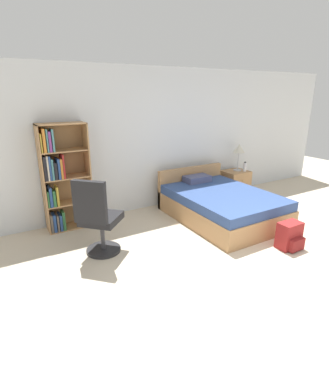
{
  "coord_description": "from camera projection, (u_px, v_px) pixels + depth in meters",
  "views": [
    {
      "loc": [
        -2.75,
        -1.75,
        2.13
      ],
      "look_at": [
        -0.57,
        1.98,
        0.71
      ],
      "focal_mm": 28.0,
      "sensor_mm": 36.0,
      "label": 1
    }
  ],
  "objects": [
    {
      "name": "ground_plane",
      "position": [
        295.0,
        289.0,
        3.42
      ],
      "size": [
        14.0,
        14.0,
        0.0
      ],
      "primitive_type": "plane",
      "color": "beige"
    },
    {
      "name": "wall_back",
      "position": [
        157.0,
        140.0,
        5.66
      ],
      "size": [
        9.0,
        0.06,
        2.6
      ],
      "color": "silver",
      "rests_on": "ground_plane"
    },
    {
      "name": "bookshelf",
      "position": [
        60.0,
        179.0,
        4.72
      ],
      "size": [
        0.73,
        0.33,
        1.71
      ],
      "color": "#AD7F51",
      "rests_on": "ground_plane"
    },
    {
      "name": "bed",
      "position": [
        219.0,
        204.0,
        5.33
      ],
      "size": [
        1.46,
        2.02,
        0.75
      ],
      "color": "#AD7F51",
      "rests_on": "ground_plane"
    },
    {
      "name": "office_chair",
      "position": [
        98.0,
        219.0,
        4.0
      ],
      "size": [
        0.72,
        0.72,
        1.12
      ],
      "color": "#232326",
      "rests_on": "ground_plane"
    },
    {
      "name": "nightstand",
      "position": [
        235.0,
        183.0,
        6.57
      ],
      "size": [
        0.53,
        0.48,
        0.54
      ],
      "color": "#AD7F51",
      "rests_on": "ground_plane"
    },
    {
      "name": "table_lamp",
      "position": [
        239.0,
        150.0,
        6.37
      ],
      "size": [
        0.25,
        0.25,
        0.58
      ],
      "color": "#B2B2B7",
      "rests_on": "nightstand"
    },
    {
      "name": "water_bottle",
      "position": [
        245.0,
        167.0,
        6.43
      ],
      "size": [
        0.07,
        0.07,
        0.21
      ],
      "color": "silver",
      "rests_on": "nightstand"
    },
    {
      "name": "backpack_red",
      "position": [
        290.0,
        236.0,
        4.29
      ],
      "size": [
        0.34,
        0.29,
        0.39
      ],
      "color": "maroon",
      "rests_on": "ground_plane"
    }
  ]
}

